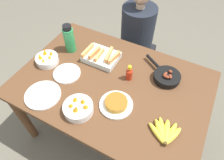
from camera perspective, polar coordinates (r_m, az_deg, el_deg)
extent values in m
plane|color=#666051|center=(2.13, 0.00, -13.30)|extent=(14.00, 14.00, 0.00)
cube|color=brown|center=(1.52, 0.00, -1.14)|extent=(1.43, 0.99, 0.03)
cylinder|color=brown|center=(1.95, -24.07, -9.64)|extent=(0.07, 0.07, 0.70)
cylinder|color=brown|center=(2.29, -9.55, 6.64)|extent=(0.07, 0.07, 0.70)
cylinder|color=brown|center=(2.03, 22.90, -5.83)|extent=(0.07, 0.07, 0.70)
ellipsoid|color=yellow|center=(1.31, 16.95, -15.11)|extent=(0.09, 0.17, 0.04)
ellipsoid|color=yellow|center=(1.32, 16.40, -14.51)|extent=(0.06, 0.18, 0.04)
ellipsoid|color=yellow|center=(1.32, 15.29, -14.11)|extent=(0.08, 0.18, 0.04)
ellipsoid|color=yellow|center=(1.32, 14.23, -13.85)|extent=(0.12, 0.18, 0.04)
ellipsoid|color=yellow|center=(1.31, 13.65, -14.15)|extent=(0.14, 0.16, 0.04)
ellipsoid|color=yellow|center=(1.30, 12.78, -14.72)|extent=(0.16, 0.12, 0.03)
cylinder|color=#4C3819|center=(1.28, 14.90, -17.27)|extent=(0.02, 0.02, 0.04)
cube|color=silver|center=(1.66, -3.04, 6.56)|extent=(0.27, 0.21, 0.05)
cube|color=#F29E56|center=(1.67, -6.96, 8.35)|extent=(0.03, 0.17, 0.04)
cube|color=#F29E56|center=(1.64, -5.03, 7.67)|extent=(0.03, 0.14, 0.05)
cube|color=#F29E56|center=(1.62, -3.65, 7.15)|extent=(0.02, 0.14, 0.04)
cube|color=#F29E56|center=(1.62, -0.90, 7.19)|extent=(0.05, 0.16, 0.04)
cube|color=#F29E56|center=(1.59, 0.62, 6.38)|extent=(0.04, 0.14, 0.05)
cylinder|color=black|center=(1.58, 15.23, 0.28)|extent=(0.20, 0.20, 0.01)
cylinder|color=black|center=(1.56, 15.42, 0.89)|extent=(0.20, 0.20, 0.04)
cylinder|color=black|center=(1.64, 11.62, 5.24)|extent=(0.15, 0.11, 0.02)
ellipsoid|color=brown|center=(1.52, 16.31, 1.01)|extent=(0.04, 0.05, 0.03)
ellipsoid|color=brown|center=(1.56, 16.34, 2.31)|extent=(0.04, 0.04, 0.03)
ellipsoid|color=brown|center=(1.51, 15.01, 1.03)|extent=(0.05, 0.04, 0.03)
ellipsoid|color=brown|center=(1.51, 15.41, 0.85)|extent=(0.05, 0.04, 0.03)
ellipsoid|color=brown|center=(1.53, 15.01, 1.67)|extent=(0.04, 0.05, 0.03)
cylinder|color=white|center=(1.38, 1.18, -7.07)|extent=(0.23, 0.23, 0.02)
cylinder|color=gold|center=(1.36, 1.20, -6.48)|extent=(0.16, 0.16, 0.04)
cylinder|color=#9B601E|center=(1.35, 1.21, -6.03)|extent=(0.15, 0.15, 0.00)
cylinder|color=white|center=(1.51, -19.13, -4.09)|extent=(0.26, 0.26, 0.02)
cylinder|color=silver|center=(1.52, -19.03, -3.11)|extent=(0.09, 0.08, 0.01)
cube|color=silver|center=(1.47, -18.67, -5.44)|extent=(0.05, 0.05, 0.00)
cylinder|color=white|center=(1.60, -12.76, 1.84)|extent=(0.21, 0.21, 0.02)
cylinder|color=silver|center=(1.61, -13.69, 2.53)|extent=(0.12, 0.07, 0.01)
cube|color=silver|center=(1.59, -10.36, 2.67)|extent=(0.06, 0.05, 0.00)
cylinder|color=white|center=(1.72, -18.02, 5.55)|extent=(0.18, 0.18, 0.06)
cone|color=orange|center=(1.67, -17.49, 6.36)|extent=(0.03, 0.03, 0.05)
cone|color=orange|center=(1.69, -17.04, 7.41)|extent=(0.05, 0.04, 0.06)
cone|color=orange|center=(1.71, -18.65, 7.65)|extent=(0.06, 0.06, 0.06)
cone|color=orange|center=(1.69, -19.93, 6.38)|extent=(0.05, 0.05, 0.06)
cone|color=orange|center=(1.65, -19.10, 5.40)|extent=(0.04, 0.03, 0.05)
cylinder|color=white|center=(1.36, -9.59, -7.98)|extent=(0.20, 0.20, 0.06)
cone|color=orange|center=(1.30, -7.71, -7.54)|extent=(0.05, 0.05, 0.05)
cone|color=orange|center=(1.33, -8.41, -5.91)|extent=(0.05, 0.05, 0.05)
cone|color=orange|center=(1.35, -10.43, -5.33)|extent=(0.06, 0.06, 0.05)
cone|color=orange|center=(1.33, -11.83, -7.11)|extent=(0.05, 0.06, 0.05)
cone|color=orange|center=(1.30, -10.25, -8.10)|extent=(0.06, 0.05, 0.07)
cylinder|color=#2D9351|center=(1.73, -12.06, 11.11)|extent=(0.09, 0.09, 0.21)
cylinder|color=black|center=(1.66, -12.77, 14.44)|extent=(0.07, 0.07, 0.04)
cylinder|color=#B72814|center=(1.51, 4.90, 1.50)|extent=(0.05, 0.05, 0.08)
cone|color=#B72814|center=(1.47, 5.04, 2.87)|extent=(0.05, 0.05, 0.02)
cylinder|color=gold|center=(1.45, 5.10, 3.54)|extent=(0.03, 0.03, 0.03)
cube|color=black|center=(2.41, 6.22, 4.96)|extent=(0.37, 0.37, 0.41)
cylinder|color=#1E232D|center=(2.11, 7.30, 13.81)|extent=(0.34, 0.34, 0.51)
cylinder|color=#DBB28E|center=(1.96, 8.16, 20.43)|extent=(0.08, 0.08, 0.05)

